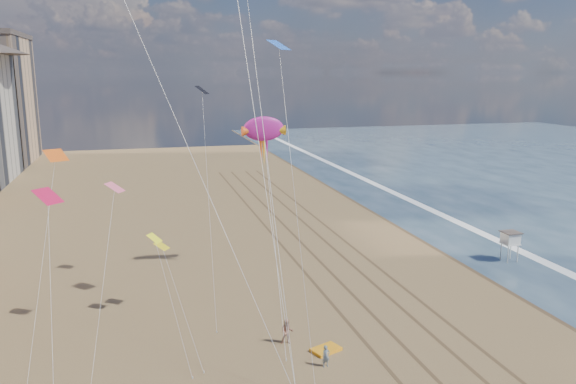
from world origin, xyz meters
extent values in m
plane|color=#42301E|center=(19.00, 40.00, 0.00)|extent=(260.00, 260.00, 0.00)
plane|color=white|center=(23.20, 40.00, 0.00)|extent=(260.00, 260.00, 0.00)
cube|color=brown|center=(-1.20, 30.00, 0.01)|extent=(0.28, 120.00, 0.01)
cube|color=brown|center=(1.20, 30.00, 0.01)|extent=(0.28, 120.00, 0.01)
cube|color=brown|center=(4.00, 30.00, 0.01)|extent=(0.28, 120.00, 0.01)
cube|color=brown|center=(6.20, 30.00, 0.01)|extent=(0.28, 120.00, 0.01)
cylinder|color=silver|center=(19.36, 29.94, 0.85)|extent=(0.11, 0.11, 1.71)
cylinder|color=silver|center=(20.50, 29.94, 0.85)|extent=(0.11, 0.11, 1.71)
cylinder|color=silver|center=(19.36, 31.08, 0.85)|extent=(0.11, 0.11, 1.71)
cylinder|color=silver|center=(20.50, 31.08, 0.85)|extent=(0.11, 0.11, 1.71)
cube|color=silver|center=(19.93, 30.51, 1.85)|extent=(1.52, 1.52, 0.11)
cube|color=silver|center=(19.93, 30.51, 2.42)|extent=(1.42, 1.42, 1.04)
cube|color=#473D38|center=(19.93, 30.51, 3.04)|extent=(1.71, 1.71, 0.09)
cube|color=#FE9D15|center=(-4.31, 17.35, 0.11)|extent=(2.28, 1.88, 0.22)
ellipsoid|color=#A51981|center=(-4.79, 34.25, 13.79)|extent=(4.14, 0.78, 2.46)
cone|color=#D34B13|center=(-6.27, 34.25, 13.60)|extent=(1.11, 0.92, 0.92)
cone|color=yellow|center=(-3.32, 34.25, 13.60)|extent=(1.11, 0.92, 0.92)
cylinder|color=silver|center=(-6.05, 25.50, 6.43)|extent=(0.03, 0.03, 21.88)
imported|color=slate|center=(-5.00, 15.36, 0.74)|extent=(0.59, 0.43, 1.47)
imported|color=#9C664F|center=(-6.63, 19.09, 0.92)|extent=(1.02, 0.86, 1.84)
plane|color=#C61241|center=(-20.88, 14.98, 12.44)|extent=(1.89, 1.90, 0.70)
plane|color=#F95E14|center=(-21.34, 22.72, 13.56)|extent=(2.07, 2.01, 0.66)
plane|color=black|center=(-10.67, 31.52, 17.44)|extent=(1.46, 1.53, 0.67)
plane|color=#FFFB1A|center=(-15.27, 26.21, 6.42)|extent=(1.41, 1.45, 0.59)
plane|color=blue|center=(-5.97, 23.86, 20.80)|extent=(2.10, 2.07, 0.73)
plane|color=#F76080|center=(-17.86, 24.46, 10.89)|extent=(1.61, 1.67, 0.63)
plane|color=yellow|center=(-14.72, 27.38, 5.40)|extent=(1.51, 1.53, 0.51)
camera|label=1|loc=(-16.14, -16.37, 18.84)|focal=35.00mm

